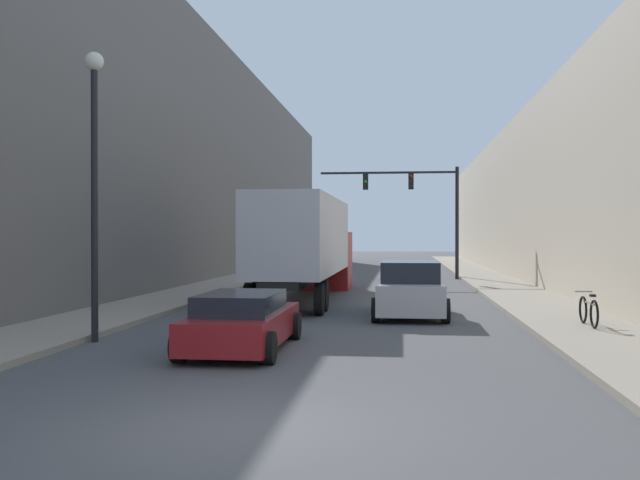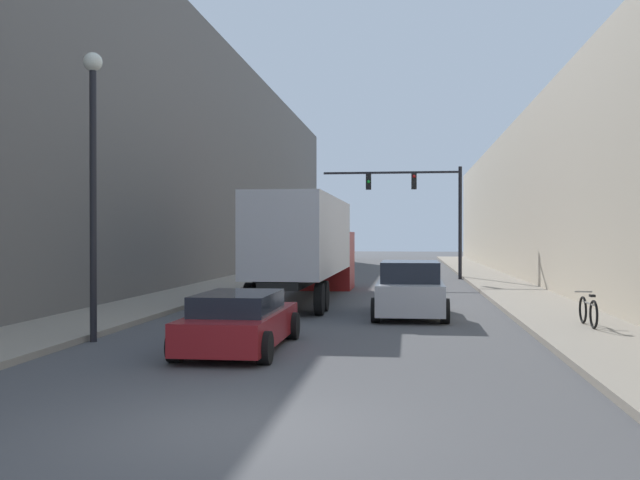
% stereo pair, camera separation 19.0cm
% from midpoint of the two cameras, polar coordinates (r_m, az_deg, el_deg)
% --- Properties ---
extents(ground_plane, '(200.00, 200.00, 0.00)m').
position_cam_midpoint_polar(ground_plane, '(9.42, -6.82, -14.84)').
color(ground_plane, '#4C4C4F').
extents(sidewalk_right, '(2.85, 80.00, 0.15)m').
position_cam_midpoint_polar(sidewalk_right, '(39.18, 13.28, -3.14)').
color(sidewalk_right, gray).
rests_on(sidewalk_right, ground).
extents(sidewalk_left, '(2.85, 80.00, 0.15)m').
position_cam_midpoint_polar(sidewalk_left, '(39.89, -6.05, -3.07)').
color(sidewalk_left, gray).
rests_on(sidewalk_left, ground).
extents(building_right, '(6.00, 80.00, 8.92)m').
position_cam_midpoint_polar(building_right, '(39.91, 19.62, 3.21)').
color(building_right, beige).
rests_on(building_right, ground).
extents(building_left, '(6.00, 80.00, 13.46)m').
position_cam_midpoint_polar(building_left, '(41.24, -12.11, 6.30)').
color(building_left, '#66605B').
rests_on(building_left, ground).
extents(semi_truck, '(2.50, 13.45, 3.83)m').
position_cam_midpoint_polar(semi_truck, '(27.44, -1.21, -0.27)').
color(semi_truck, silver).
rests_on(semi_truck, ground).
extents(sedan_car, '(2.01, 4.63, 1.25)m').
position_cam_midpoint_polar(sedan_car, '(15.55, -6.56, -6.50)').
color(sedan_car, maroon).
rests_on(sedan_car, ground).
extents(suv_car, '(2.19, 4.73, 1.68)m').
position_cam_midpoint_polar(suv_car, '(21.98, 6.96, -3.99)').
color(suv_car, '#B7B7BC').
rests_on(suv_car, ground).
extents(traffic_signal_gantry, '(7.84, 0.35, 6.34)m').
position_cam_midpoint_polar(traffic_signal_gantry, '(40.81, 8.07, 3.18)').
color(traffic_signal_gantry, black).
rests_on(traffic_signal_gantry, ground).
extents(street_lamp, '(0.44, 0.44, 6.71)m').
position_cam_midpoint_polar(street_lamp, '(17.39, -17.90, 6.43)').
color(street_lamp, black).
rests_on(street_lamp, ground).
extents(parked_bicycle, '(0.44, 1.82, 0.86)m').
position_cam_midpoint_polar(parked_bicycle, '(19.56, 20.43, -5.34)').
color(parked_bicycle, black).
rests_on(parked_bicycle, sidewalk_right).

